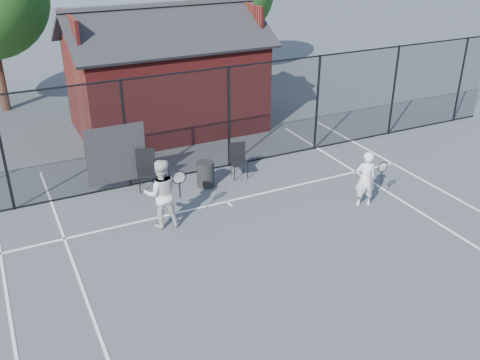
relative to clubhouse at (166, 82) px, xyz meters
name	(u,v)px	position (x,y,z in m)	size (l,w,h in m)	color
ground	(286,261)	(-0.50, -9.00, -1.61)	(80.00, 80.00, 0.00)	#484E52
court_lines	(320,296)	(-0.50, -10.32, -1.60)	(11.02, 18.00, 0.01)	white
fence	(186,127)	(-0.80, -4.00, -0.16)	(22.04, 3.00, 3.00)	black
clubhouse	(166,82)	(0.00, 0.00, 0.00)	(6.50, 4.36, 4.19)	maroon
player_front	(366,179)	(2.56, -7.69, -0.87)	(0.70, 0.56, 1.47)	white
player_back	(161,193)	(-2.36, -6.40, -0.76)	(0.98, 0.81, 1.70)	silver
chair_left	(147,171)	(-2.12, -4.40, -1.07)	(0.51, 0.54, 1.07)	black
chair_right	(239,161)	(0.44, -4.80, -1.13)	(0.46, 0.48, 0.96)	black
waste_bin	(206,174)	(-0.63, -4.90, -1.26)	(0.48, 0.48, 0.70)	#252525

